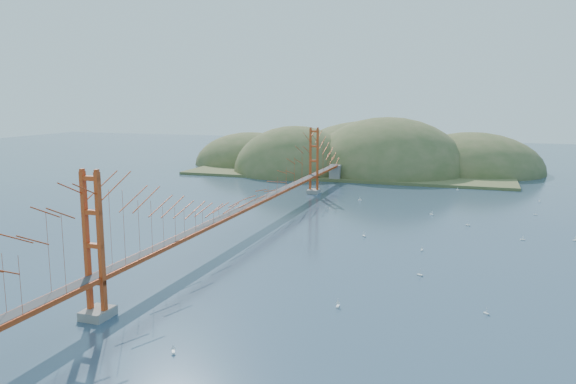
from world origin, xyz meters
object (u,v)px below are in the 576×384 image
(bridge, at_px, (248,177))
(sailboat_2, at_px, (420,274))
(sailboat_1, at_px, (364,235))
(sailboat_0, at_px, (338,305))

(bridge, distance_m, sailboat_2, 26.32)
(sailboat_1, relative_size, sailboat_0, 1.00)
(bridge, relative_size, sailboat_1, 131.86)
(sailboat_1, bearing_deg, sailboat_0, -83.82)
(sailboat_2, xyz_separation_m, sailboat_0, (-5.52, -10.57, 0.00))
(sailboat_2, bearing_deg, sailboat_0, -117.56)
(bridge, relative_size, sailboat_2, 138.18)
(sailboat_2, distance_m, sailboat_1, 15.64)
(sailboat_0, bearing_deg, bridge, 128.01)
(sailboat_2, height_order, sailboat_0, sailboat_0)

